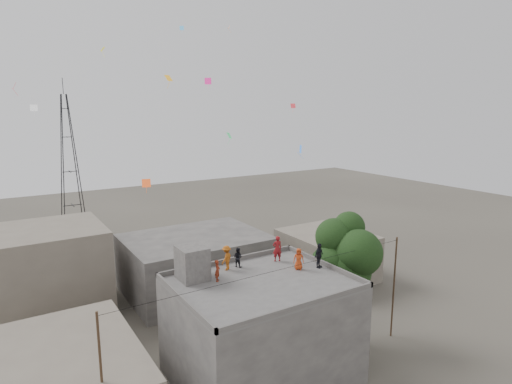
% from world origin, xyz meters
% --- Properties ---
extents(ground, '(140.00, 140.00, 0.00)m').
position_xyz_m(ground, '(0.00, 0.00, 0.00)').
color(ground, '#413C35').
rests_on(ground, ground).
extents(main_building, '(10.00, 8.00, 6.10)m').
position_xyz_m(main_building, '(0.00, 0.00, 3.05)').
color(main_building, '#474542').
rests_on(main_building, ground).
extents(parapet, '(10.00, 8.00, 0.30)m').
position_xyz_m(parapet, '(0.00, 0.00, 6.25)').
color(parapet, '#474542').
rests_on(parapet, main_building).
extents(stair_head_box, '(1.60, 1.80, 2.00)m').
position_xyz_m(stair_head_box, '(-3.20, 2.60, 7.10)').
color(stair_head_box, '#474542').
rests_on(stair_head_box, main_building).
extents(neighbor_north, '(12.00, 9.00, 5.00)m').
position_xyz_m(neighbor_north, '(2.00, 14.00, 2.50)').
color(neighbor_north, '#474542').
rests_on(neighbor_north, ground).
extents(neighbor_northwest, '(9.00, 8.00, 7.00)m').
position_xyz_m(neighbor_northwest, '(-10.00, 16.00, 3.50)').
color(neighbor_northwest, '#665C51').
rests_on(neighbor_northwest, ground).
extents(neighbor_east, '(7.00, 8.00, 4.40)m').
position_xyz_m(neighbor_east, '(14.00, 10.00, 2.20)').
color(neighbor_east, '#665C51').
rests_on(neighbor_east, ground).
extents(tree, '(4.90, 4.60, 9.10)m').
position_xyz_m(tree, '(7.37, 0.60, 6.10)').
color(tree, black).
rests_on(tree, ground).
extents(utility_line, '(20.12, 0.62, 7.40)m').
position_xyz_m(utility_line, '(0.50, -1.25, 3.83)').
color(utility_line, black).
rests_on(utility_line, ground).
extents(transmission_tower, '(2.97, 2.97, 20.01)m').
position_xyz_m(transmission_tower, '(-4.00, 40.00, 9.07)').
color(transmission_tower, black).
rests_on(transmission_tower, ground).
extents(person_red_adult, '(0.72, 0.56, 1.74)m').
position_xyz_m(person_red_adult, '(2.84, 2.44, 6.97)').
color(person_red_adult, maroon).
rests_on(person_red_adult, main_building).
extents(person_orange_child, '(0.80, 0.75, 1.38)m').
position_xyz_m(person_orange_child, '(3.12, 0.49, 6.79)').
color(person_orange_child, '#B73B14').
rests_on(person_orange_child, main_building).
extents(person_dark_child, '(0.72, 0.77, 1.27)m').
position_xyz_m(person_dark_child, '(0.10, 2.94, 6.73)').
color(person_dark_child, black).
rests_on(person_dark_child, main_building).
extents(person_dark_adult, '(1.02, 0.69, 1.60)m').
position_xyz_m(person_dark_adult, '(4.40, 0.04, 6.90)').
color(person_dark_adult, black).
rests_on(person_dark_adult, main_building).
extents(person_orange_adult, '(1.17, 1.05, 1.58)m').
position_xyz_m(person_orange_adult, '(-0.77, 2.84, 6.89)').
color(person_orange_adult, '#A54F12').
rests_on(person_orange_adult, main_building).
extents(person_red_child, '(0.53, 0.56, 1.30)m').
position_xyz_m(person_red_child, '(-2.08, 1.53, 6.75)').
color(person_red_child, maroon).
rests_on(person_red_child, main_building).
extents(kites, '(21.76, 13.75, 11.42)m').
position_xyz_m(kites, '(-0.12, 8.48, 16.70)').
color(kites, '#FF551A').
rests_on(kites, ground).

